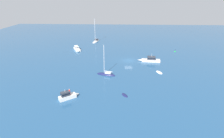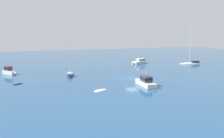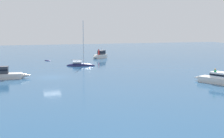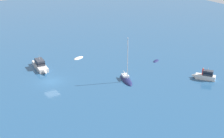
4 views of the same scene
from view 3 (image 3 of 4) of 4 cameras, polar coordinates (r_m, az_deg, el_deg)
ground_plane at (r=49.76m, az=-10.26°, el=-1.39°), size 162.03×162.03×0.00m
sloop at (r=62.56m, az=-5.43°, el=0.64°), size 5.59×2.92×9.00m
powerboat at (r=49.93m, az=-18.47°, el=-0.82°), size 7.53×2.34×2.75m
motor_cruiser at (r=45.89m, az=17.70°, el=-1.55°), size 3.84×6.19×2.01m
powerboat_1 at (r=76.50m, az=-2.05°, el=2.41°), size 4.23×3.54×2.38m
skiff at (r=72.53m, az=-10.97°, el=1.40°), size 1.80×2.24×0.38m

